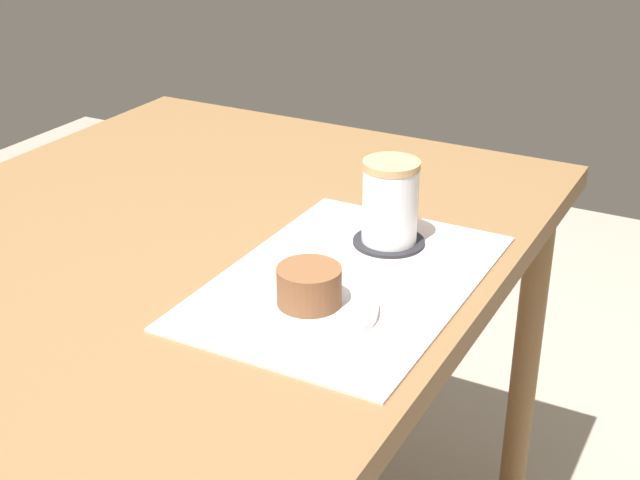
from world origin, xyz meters
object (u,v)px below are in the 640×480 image
object	(u,v)px
pastry	(309,286)
coffee_mug	(391,201)
pastry_plate	(309,307)
dining_table	(164,296)

from	to	relation	value
pastry	coffee_mug	distance (m)	0.22
pastry_plate	pastry	size ratio (longest dim) A/B	2.14
pastry_plate	pastry	world-z (taller)	pastry
dining_table	pastry	world-z (taller)	pastry
pastry_plate	pastry	distance (m)	0.03
dining_table	coffee_mug	bearing A→B (deg)	-60.48
dining_table	coffee_mug	xyz separation A→B (m)	(0.16, -0.28, 0.14)
pastry	coffee_mug	xyz separation A→B (m)	(0.22, -0.01, 0.03)
dining_table	pastry	distance (m)	0.30
coffee_mug	pastry	bearing A→B (deg)	178.53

